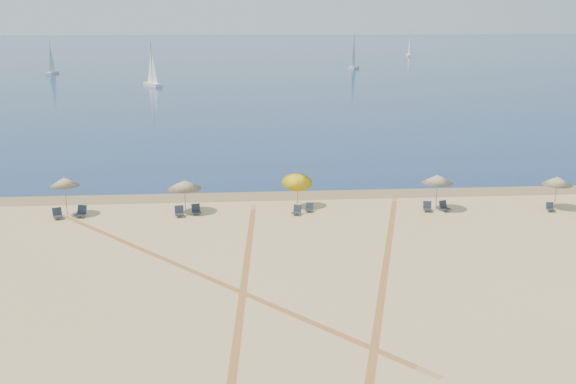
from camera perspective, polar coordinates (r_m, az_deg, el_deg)
name	(u,v)px	position (r m, az deg, el deg)	size (l,w,h in m)	color
ground	(330,364)	(25.51, 3.64, -14.65)	(160.00, 160.00, 0.00)	tan
ocean	(244,51)	(247.25, -3.81, 12.15)	(500.00, 500.00, 0.00)	#0C2151
wet_sand	(284,195)	(47.73, -0.38, -0.25)	(500.00, 500.00, 0.00)	olive
umbrella_1	(64,182)	(44.85, -18.85, 0.85)	(1.89, 1.89, 2.57)	gray
umbrella_2	(184,184)	(43.67, -8.98, 0.65)	(2.24, 2.25, 2.23)	gray
umbrella_3	(297,179)	(44.23, 0.80, 1.15)	(2.05, 2.10, 2.64)	gray
umbrella_4	(438,179)	(44.88, 12.86, 1.12)	(2.08, 2.08, 2.43)	gray
umbrella_5	(557,181)	(47.59, 22.35, 0.91)	(2.01, 2.01, 2.25)	gray
chair_2	(58,214)	(44.66, -19.39, -1.82)	(0.80, 0.85, 0.70)	#1C222C
chair_3	(81,212)	(44.56, -17.54, -1.67)	(0.80, 0.87, 0.74)	#1C222C
chair_4	(179,212)	(43.17, -9.42, -1.72)	(0.66, 0.75, 0.69)	#1C222C
chair_5	(196,210)	(43.48, -7.99, -1.55)	(0.67, 0.75, 0.67)	#1C222C
chair_6	(297,211)	(42.99, 0.77, -1.62)	(0.71, 0.76, 0.63)	#1C222C
chair_7	(309,208)	(43.67, 1.86, -1.38)	(0.62, 0.68, 0.59)	#1C222C
chair_8	(427,207)	(44.70, 12.01, -1.28)	(0.66, 0.73, 0.66)	#1C222C
chair_9	(444,207)	(45.00, 13.42, -1.24)	(0.78, 0.83, 0.69)	#1C222C
chair_10	(550,208)	(47.09, 21.83, -1.26)	(0.52, 0.60, 0.59)	#1C222C
sailboat_0	(52,64)	(156.47, -19.85, 10.42)	(1.77, 5.06, 7.38)	white
sailboat_1	(409,49)	(215.92, 10.47, 12.15)	(2.09, 5.50, 7.98)	white
sailboat_2	(354,58)	(162.46, 5.72, 11.46)	(3.61, 5.66, 8.31)	white
sailboat_3	(152,73)	(124.68, -11.72, 10.08)	(3.97, 5.20, 7.89)	white
tire_tracks	(275,278)	(32.97, -1.17, -7.46)	(47.24, 40.33, 0.00)	tan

